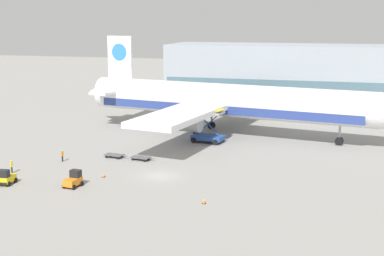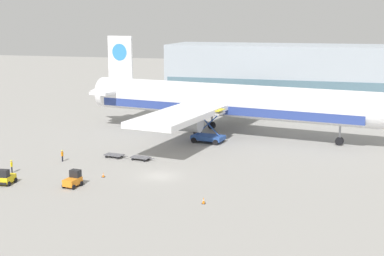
{
  "view_description": "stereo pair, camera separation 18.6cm",
  "coord_description": "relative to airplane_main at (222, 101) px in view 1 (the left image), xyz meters",
  "views": [
    {
      "loc": [
        22.17,
        -63.51,
        20.15
      ],
      "look_at": [
        0.87,
        12.47,
        4.0
      ],
      "focal_mm": 50.0,
      "sensor_mm": 36.0,
      "label": 1
    },
    {
      "loc": [
        22.35,
        -63.46,
        20.15
      ],
      "look_at": [
        0.87,
        12.47,
        4.0
      ],
      "focal_mm": 50.0,
      "sensor_mm": 36.0,
      "label": 2
    }
  ],
  "objects": [
    {
      "name": "baggage_dolly_second",
      "position": [
        -7.4,
        -21.02,
        -5.45
      ],
      "size": [
        3.77,
        1.87,
        0.48
      ],
      "rotation": [
        0.0,
        0.0,
        -0.14
      ],
      "color": "#56565B",
      "rests_on": "ground_plane"
    },
    {
      "name": "terminal_building",
      "position": [
        23.06,
        41.56,
        1.15
      ],
      "size": [
        90.0,
        18.2,
        14.0
      ],
      "color": "#9EA8B2",
      "rests_on": "ground_plane"
    },
    {
      "name": "ground_crew_far",
      "position": [
        -21.61,
        -31.77,
        -4.81
      ],
      "size": [
        0.34,
        0.53,
        1.75
      ],
      "rotation": [
        0.0,
        0.0,
        1.97
      ],
      "color": "black",
      "rests_on": "ground_plane"
    },
    {
      "name": "baggage_dolly_lead",
      "position": [
        -11.7,
        -20.72,
        -5.45
      ],
      "size": [
        3.77,
        1.87,
        0.48
      ],
      "rotation": [
        0.0,
        0.0,
        -0.14
      ],
      "color": "#56565B",
      "rests_on": "ground_plane"
    },
    {
      "name": "baggage_tug_foreground",
      "position": [
        -19.26,
        -36.44,
        -4.96
      ],
      "size": [
        1.81,
        2.56,
        2.0
      ],
      "rotation": [
        0.0,
        0.0,
        -1.49
      ],
      "color": "yellow",
      "rests_on": "ground_plane"
    },
    {
      "name": "airplane_main",
      "position": [
        0.0,
        0.0,
        0.0
      ],
      "size": [
        57.75,
        48.66,
        17.0
      ],
      "rotation": [
        0.0,
        0.0,
        -0.16
      ],
      "color": "white",
      "rests_on": "ground_plane"
    },
    {
      "name": "scissor_lift_loader",
      "position": [
        -0.79,
        -7.09,
        -3.72
      ],
      "size": [
        5.62,
        4.09,
        5.6
      ],
      "rotation": [
        0.0,
        0.0,
        -0.16
      ],
      "color": "#284C99",
      "rests_on": "ground_plane"
    },
    {
      "name": "ground_plane",
      "position": [
        -2.11,
        -27.84,
        -5.84
      ],
      "size": [
        400.0,
        400.0,
        0.0
      ],
      "primitive_type": "plane",
      "color": "gray"
    },
    {
      "name": "traffic_cone_near",
      "position": [
        -8.98,
        -30.31,
        -5.56
      ],
      "size": [
        0.4,
        0.4,
        0.57
      ],
      "color": "black",
      "rests_on": "ground_plane"
    },
    {
      "name": "ground_crew_near",
      "position": [
        -17.99,
        -24.77,
        -4.86
      ],
      "size": [
        0.28,
        0.56,
        1.68
      ],
      "rotation": [
        0.0,
        0.0,
        1.74
      ],
      "color": "black",
      "rests_on": "ground_plane"
    },
    {
      "name": "baggage_tug_mid",
      "position": [
        -10.78,
        -34.99,
        -4.96
      ],
      "size": [
        1.93,
        2.62,
        2.0
      ],
      "rotation": [
        0.0,
        0.0,
        1.43
      ],
      "color": "orange",
      "rests_on": "ground_plane"
    },
    {
      "name": "traffic_cone_far",
      "position": [
        6.1,
        -36.63,
        -5.48
      ],
      "size": [
        0.4,
        0.4,
        0.74
      ],
      "color": "black",
      "rests_on": "ground_plane"
    }
  ]
}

